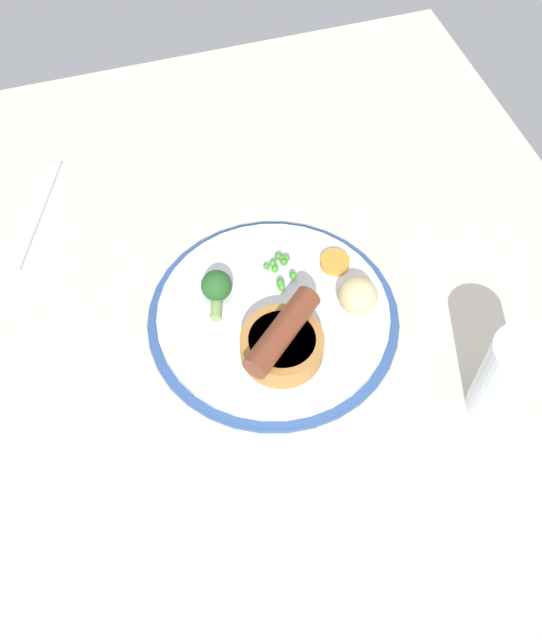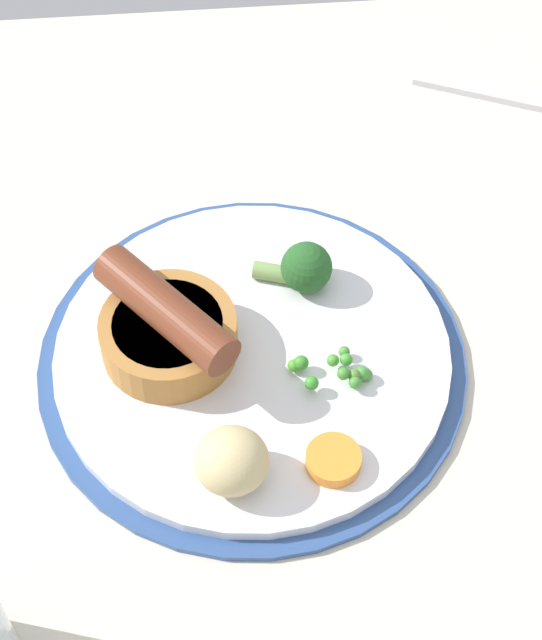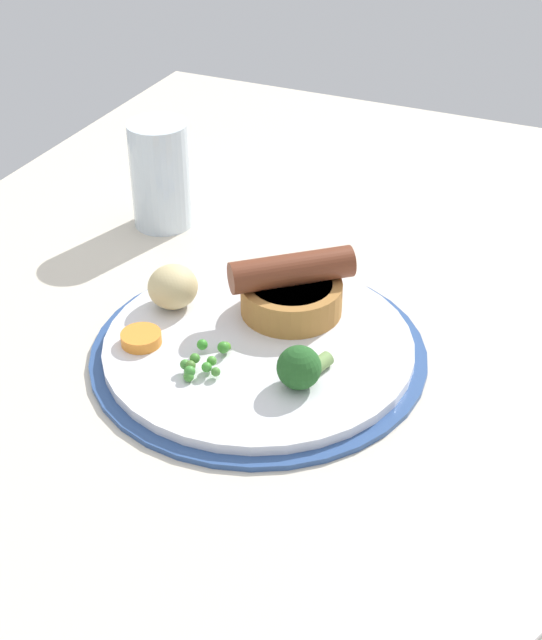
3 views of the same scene
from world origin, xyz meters
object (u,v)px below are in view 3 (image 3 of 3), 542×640
pea_pile (204,359)px  broccoli_floret_near (301,367)px  carrot_slice_3 (141,338)px  sausage_pudding (291,291)px  dinner_plate (259,349)px  potato_chunk_2 (173,287)px  drinking_glass (161,175)px

pea_pile → broccoli_floret_near: 8.03cm
pea_pile → carrot_slice_3: size_ratio=1.58×
sausage_pudding → carrot_slice_3: sausage_pudding is taller
sausage_pudding → carrot_slice_3: 13.55cm
dinner_plate → potato_chunk_2: bearing=-101.7°
potato_chunk_2 → pea_pile: bearing=44.1°
carrot_slice_3 → drinking_glass: bearing=-154.5°
broccoli_floret_near → carrot_slice_3: broccoli_floret_near is taller
carrot_slice_3 → dinner_plate: bearing=115.9°
sausage_pudding → pea_pile: sausage_pudding is taller
dinner_plate → pea_pile: (5.03, -2.46, 1.61)cm
drinking_glass → potato_chunk_2: bearing=32.9°
sausage_pudding → potato_chunk_2: (3.28, -9.88, -0.28)cm
pea_pile → carrot_slice_3: bearing=-96.6°
sausage_pudding → pea_pile: size_ratio=1.85×
sausage_pudding → potato_chunk_2: sausage_pudding is taller
sausage_pudding → potato_chunk_2: bearing=-21.9°
carrot_slice_3 → drinking_glass: 24.15cm
dinner_plate → potato_chunk_2: size_ratio=6.28×
broccoli_floret_near → pea_pile: bearing=-65.0°
pea_pile → broccoli_floret_near: bearing=97.9°
drinking_glass → sausage_pudding: bearing=58.6°
broccoli_floret_near → drinking_glass: drinking_glass is taller
broccoli_floret_near → dinner_plate: bearing=-108.7°
dinner_plate → drinking_glass: bearing=-132.1°
dinner_plate → carrot_slice_3: bearing=-64.1°
dinner_plate → broccoli_floret_near: 7.17cm
dinner_plate → broccoli_floret_near: size_ratio=5.21×
sausage_pudding → broccoli_floret_near: 10.29cm
pea_pile → potato_chunk_2: size_ratio=1.20×
dinner_plate → sausage_pudding: bearing=172.3°
sausage_pudding → drinking_glass: 23.29cm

